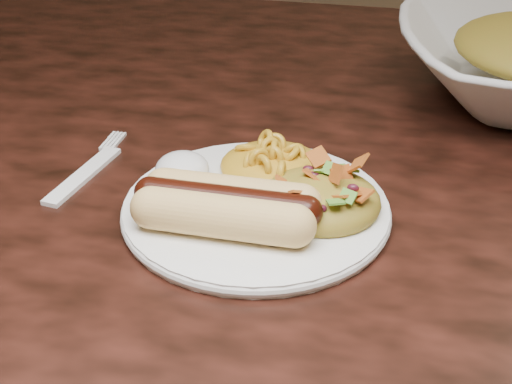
# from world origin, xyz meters

# --- Properties ---
(table) EXTENTS (1.60, 0.90, 0.75)m
(table) POSITION_xyz_m (0.00, 0.00, 0.66)
(table) COLOR #3D1811
(table) RESTS_ON floor
(plate) EXTENTS (0.26, 0.26, 0.01)m
(plate) POSITION_xyz_m (-0.02, -0.12, 0.76)
(plate) COLOR white
(plate) RESTS_ON table
(hotdog) EXTENTS (0.12, 0.06, 0.03)m
(hotdog) POSITION_xyz_m (-0.03, -0.15, 0.78)
(hotdog) COLOR #ECD25B
(hotdog) RESTS_ON plate
(mac_and_cheese) EXTENTS (0.11, 0.10, 0.03)m
(mac_and_cheese) POSITION_xyz_m (-0.01, -0.07, 0.78)
(mac_and_cheese) COLOR orange
(mac_and_cheese) RESTS_ON plate
(sour_cream) EXTENTS (0.06, 0.06, 0.03)m
(sour_cream) POSITION_xyz_m (-0.08, -0.09, 0.77)
(sour_cream) COLOR white
(sour_cream) RESTS_ON plate
(taco_salad) EXTENTS (0.09, 0.09, 0.04)m
(taco_salad) POSITION_xyz_m (0.03, -0.11, 0.78)
(taco_salad) COLOR #CC5623
(taco_salad) RESTS_ON plate
(fork) EXTENTS (0.04, 0.16, 0.00)m
(fork) POSITION_xyz_m (-0.17, -0.09, 0.75)
(fork) COLOR white
(fork) RESTS_ON table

